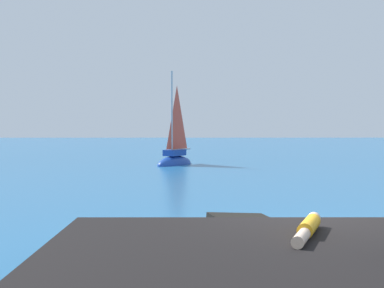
# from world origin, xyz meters

# --- Properties ---
(ground_plane) EXTENTS (160.00, 160.00, 0.00)m
(ground_plane) POSITION_xyz_m (0.00, 0.00, 0.00)
(ground_plane) COLOR #236093
(shore_ledge) EXTENTS (7.52, 4.51, 0.59)m
(shore_ledge) POSITION_xyz_m (-0.65, -2.51, 0.29)
(shore_ledge) COLOR black
(shore_ledge) RESTS_ON ground
(boulder_seaward) EXTENTS (0.94, 1.22, 0.77)m
(boulder_seaward) POSITION_xyz_m (0.20, -0.57, 0.00)
(boulder_seaward) COLOR black
(boulder_seaward) RESTS_ON ground
(boulder_inland) EXTENTS (1.75, 1.89, 1.02)m
(boulder_inland) POSITION_xyz_m (-1.15, 0.22, 0.00)
(boulder_inland) COLOR black
(boulder_inland) RESTS_ON ground
(sailboat_near) EXTENTS (2.52, 3.12, 5.79)m
(sailboat_near) POSITION_xyz_m (-2.96, 19.52, 0.31)
(sailboat_near) COLOR #193D99
(sailboat_near) RESTS_ON ground
(person_sunbather) EXTENTS (0.80, 1.68, 0.25)m
(person_sunbather) POSITION_xyz_m (-0.50, -1.84, 0.70)
(person_sunbather) COLOR gold
(person_sunbather) RESTS_ON shore_ledge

